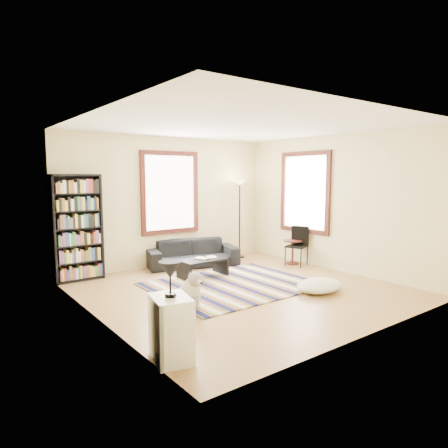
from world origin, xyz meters
TOP-DOWN VIEW (x-y plane):
  - floor at (0.00, 0.00)m, footprint 5.00×5.00m
  - ceiling at (0.00, 0.00)m, footprint 5.00×5.00m
  - wall_back at (0.00, 2.55)m, footprint 5.00×0.10m
  - wall_front at (0.00, -2.55)m, footprint 5.00×0.10m
  - wall_left at (-2.55, 0.00)m, footprint 0.10×5.00m
  - wall_right at (2.55, 0.00)m, footprint 0.10×5.00m
  - window_back at (0.00, 2.47)m, footprint 1.20×0.06m
  - window_right at (2.47, 0.80)m, footprint 0.06×1.20m
  - rug at (0.05, 0.29)m, footprint 2.83×2.27m
  - sofa at (0.30, 2.05)m, footprint 2.10×1.28m
  - bookshelf at (-2.07, 2.32)m, footprint 0.90×0.30m
  - coffee_table at (-0.07, 1.09)m, footprint 0.91×0.52m
  - book_a at (-0.17, 1.09)m, footprint 0.29×0.26m
  - book_b at (0.08, 1.14)m, footprint 0.24×0.28m
  - floor_cushion at (0.98, -0.91)m, footprint 0.93×0.74m
  - floor_lamp at (1.70, 2.15)m, footprint 0.39×0.39m
  - side_table at (2.20, 0.87)m, footprint 0.47×0.47m
  - folding_chair at (2.15, 0.71)m, footprint 0.54×0.52m
  - white_cabinet at (-2.30, -1.63)m, footprint 0.48×0.57m
  - table_lamp at (-2.30, -1.63)m, footprint 0.28×0.28m
  - dog at (-1.22, -0.23)m, footprint 0.42×0.57m

SIDE VIEW (x-z plane):
  - floor at x=0.00m, z-range -0.10..0.00m
  - rug at x=0.05m, z-range 0.00..0.02m
  - floor_cushion at x=0.98m, z-range 0.00..0.22m
  - coffee_table at x=-0.07m, z-range 0.00..0.36m
  - side_table at x=2.20m, z-range 0.00..0.54m
  - dog at x=-1.22m, z-range 0.00..0.56m
  - sofa at x=0.30m, z-range 0.00..0.57m
  - white_cabinet at x=-2.30m, z-range 0.00..0.70m
  - book_b at x=0.08m, z-range 0.36..0.38m
  - book_a at x=-0.17m, z-range 0.36..0.38m
  - folding_chair at x=2.15m, z-range 0.00..0.86m
  - table_lamp at x=-2.30m, z-range 0.70..1.08m
  - floor_lamp at x=1.70m, z-range 0.00..1.86m
  - bookshelf at x=-2.07m, z-range 0.00..2.00m
  - wall_back at x=0.00m, z-range 0.00..2.80m
  - wall_front at x=0.00m, z-range 0.00..2.80m
  - wall_left at x=-2.55m, z-range 0.00..2.80m
  - wall_right at x=2.55m, z-range 0.00..2.80m
  - window_back at x=0.00m, z-range 0.80..2.40m
  - window_right at x=2.47m, z-range 0.80..2.40m
  - ceiling at x=0.00m, z-range 2.80..2.90m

